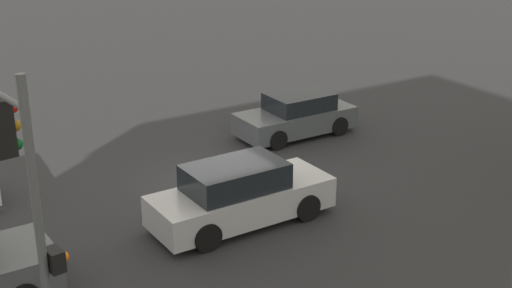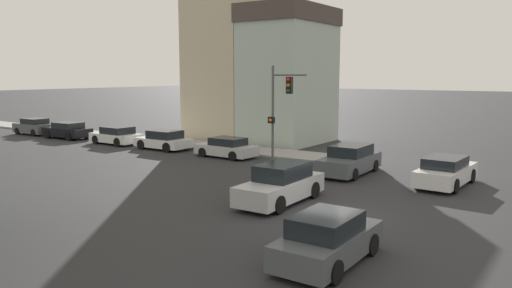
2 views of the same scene
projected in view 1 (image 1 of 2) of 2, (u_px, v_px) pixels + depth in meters
The scene contains 4 objects.
ground_plane at pixel (216, 185), 20.12m from camera, with size 300.00×300.00×0.00m, color #28282B.
traffic_signal at pixel (26, 196), 10.70m from camera, with size 0.72×2.11×5.70m.
crossing_car_0 at pixel (240, 195), 17.69m from camera, with size 4.68×1.86×1.62m.
crossing_car_3 at pixel (296, 116), 23.76m from camera, with size 3.99×1.81×1.43m.
Camera 1 is at (8.86, 16.16, 8.24)m, focal length 50.00 mm.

